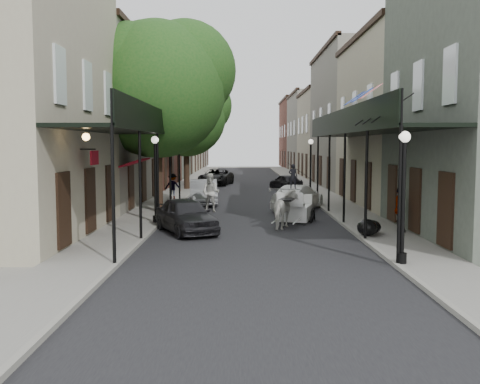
{
  "coord_description": "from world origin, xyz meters",
  "views": [
    {
      "loc": [
        -0.42,
        -16.83,
        3.44
      ],
      "look_at": [
        -0.47,
        4.15,
        1.6
      ],
      "focal_mm": 40.0,
      "sensor_mm": 36.0,
      "label": 1
    }
  ],
  "objects_px": {
    "horse": "(286,210)",
    "car_right_near": "(298,197)",
    "carriage": "(296,198)",
    "car_left_mid": "(204,192)",
    "lamppost_left": "(155,178)",
    "pedestrian_sidewalk_right": "(400,209)",
    "car_right_far": "(286,182)",
    "lamppost_right_near": "(403,195)",
    "car_left_near": "(186,215)",
    "lamppost_right_far": "(311,167)",
    "pedestrian_walking": "(211,193)",
    "car_left_far": "(216,177)",
    "pedestrian_sidewalk_left": "(173,186)",
    "tree_near": "(166,84)",
    "tree_far": "(191,114)"
  },
  "relations": [
    {
      "from": "lamppost_left",
      "to": "car_right_far",
      "type": "height_order",
      "value": "lamppost_left"
    },
    {
      "from": "car_left_near",
      "to": "car_right_far",
      "type": "xyz_separation_m",
      "value": [
        5.63,
        20.55,
        -0.08
      ]
    },
    {
      "from": "lamppost_right_far",
      "to": "carriage",
      "type": "bearing_deg",
      "value": -100.77
    },
    {
      "from": "tree_near",
      "to": "car_right_near",
      "type": "bearing_deg",
      "value": 11.84
    },
    {
      "from": "tree_near",
      "to": "pedestrian_walking",
      "type": "xyz_separation_m",
      "value": [
        2.2,
        0.48,
        -5.49
      ]
    },
    {
      "from": "pedestrian_walking",
      "to": "car_left_mid",
      "type": "height_order",
      "value": "pedestrian_walking"
    },
    {
      "from": "lamppost_right_far",
      "to": "carriage",
      "type": "height_order",
      "value": "lamppost_right_far"
    },
    {
      "from": "tree_far",
      "to": "lamppost_left",
      "type": "relative_size",
      "value": 2.32
    },
    {
      "from": "tree_far",
      "to": "lamppost_right_far",
      "type": "xyz_separation_m",
      "value": [
        8.35,
        -6.18,
        -3.79
      ]
    },
    {
      "from": "car_left_near",
      "to": "car_left_mid",
      "type": "height_order",
      "value": "car_left_mid"
    },
    {
      "from": "lamppost_left",
      "to": "pedestrian_walking",
      "type": "height_order",
      "value": "lamppost_left"
    },
    {
      "from": "carriage",
      "to": "pedestrian_sidewalk_left",
      "type": "xyz_separation_m",
      "value": [
        -6.79,
        8.9,
        -0.13
      ]
    },
    {
      "from": "tree_near",
      "to": "car_left_far",
      "type": "distance_m",
      "value": 19.96
    },
    {
      "from": "lamppost_right_near",
      "to": "pedestrian_sidewalk_left",
      "type": "relative_size",
      "value": 2.38
    },
    {
      "from": "car_right_far",
      "to": "lamppost_right_far",
      "type": "bearing_deg",
      "value": 77.37
    },
    {
      "from": "tree_far",
      "to": "car_right_far",
      "type": "height_order",
      "value": "tree_far"
    },
    {
      "from": "lamppost_right_far",
      "to": "car_left_far",
      "type": "relative_size",
      "value": 0.73
    },
    {
      "from": "tree_near",
      "to": "lamppost_left",
      "type": "bearing_deg",
      "value": -88.66
    },
    {
      "from": "tree_far",
      "to": "tree_near",
      "type": "bearing_deg",
      "value": -89.81
    },
    {
      "from": "lamppost_right_near",
      "to": "lamppost_right_far",
      "type": "relative_size",
      "value": 1.0
    },
    {
      "from": "lamppost_left",
      "to": "car_left_mid",
      "type": "relative_size",
      "value": 0.85
    },
    {
      "from": "car_left_far",
      "to": "car_right_near",
      "type": "relative_size",
      "value": 1.09
    },
    {
      "from": "car_right_near",
      "to": "pedestrian_sidewalk_left",
      "type": "bearing_deg",
      "value": -10.33
    },
    {
      "from": "carriage",
      "to": "car_left_mid",
      "type": "bearing_deg",
      "value": 141.08
    },
    {
      "from": "lamppost_right_near",
      "to": "horse",
      "type": "relative_size",
      "value": 1.98
    },
    {
      "from": "lamppost_right_far",
      "to": "horse",
      "type": "xyz_separation_m",
      "value": [
        -2.67,
        -12.93,
        -1.26
      ]
    },
    {
      "from": "car_left_near",
      "to": "car_right_far",
      "type": "distance_m",
      "value": 21.31
    },
    {
      "from": "lamppost_right_near",
      "to": "car_right_near",
      "type": "relative_size",
      "value": 0.79
    },
    {
      "from": "tree_near",
      "to": "car_left_far",
      "type": "xyz_separation_m",
      "value": [
        1.6,
        19.04,
        -5.78
      ]
    },
    {
      "from": "lamppost_right_near",
      "to": "pedestrian_sidewalk_left",
      "type": "xyz_separation_m",
      "value": [
        -8.8,
        18.34,
        -1.15
      ]
    },
    {
      "from": "tree_near",
      "to": "pedestrian_sidewalk_left",
      "type": "relative_size",
      "value": 6.17
    },
    {
      "from": "car_left_far",
      "to": "car_right_near",
      "type": "bearing_deg",
      "value": -63.94
    },
    {
      "from": "pedestrian_sidewalk_right",
      "to": "car_right_far",
      "type": "xyz_separation_m",
      "value": [
        -2.65,
        21.0,
        -0.38
      ]
    },
    {
      "from": "carriage",
      "to": "lamppost_left",
      "type": "bearing_deg",
      "value": -151.38
    },
    {
      "from": "pedestrian_sidewalk_right",
      "to": "car_right_near",
      "type": "xyz_separation_m",
      "value": [
        -3.09,
        8.05,
        -0.31
      ]
    },
    {
      "from": "lamppost_right_near",
      "to": "pedestrian_sidewalk_right",
      "type": "distance_m",
      "value": 5.87
    },
    {
      "from": "carriage",
      "to": "car_left_mid",
      "type": "xyz_separation_m",
      "value": [
        -4.69,
        6.56,
        -0.31
      ]
    },
    {
      "from": "pedestrian_sidewalk_right",
      "to": "car_right_near",
      "type": "height_order",
      "value": "pedestrian_sidewalk_right"
    },
    {
      "from": "car_left_mid",
      "to": "horse",
      "type": "bearing_deg",
      "value": -70.08
    },
    {
      "from": "pedestrian_sidewalk_left",
      "to": "car_left_near",
      "type": "relative_size",
      "value": 0.38
    },
    {
      "from": "horse",
      "to": "car_right_near",
      "type": "bearing_deg",
      "value": -84.62
    },
    {
      "from": "pedestrian_walking",
      "to": "pedestrian_sidewalk_right",
      "type": "height_order",
      "value": "pedestrian_walking"
    },
    {
      "from": "lamppost_left",
      "to": "car_left_mid",
      "type": "distance_m",
      "value": 8.25
    },
    {
      "from": "tree_near",
      "to": "pedestrian_sidewalk_left",
      "type": "height_order",
      "value": "tree_near"
    },
    {
      "from": "pedestrian_sidewalk_right",
      "to": "car_left_near",
      "type": "bearing_deg",
      "value": 100.63
    },
    {
      "from": "lamppost_right_near",
      "to": "car_right_near",
      "type": "bearing_deg",
      "value": 96.29
    },
    {
      "from": "lamppost_right_far",
      "to": "horse",
      "type": "relative_size",
      "value": 1.98
    },
    {
      "from": "car_left_near",
      "to": "car_left_mid",
      "type": "distance_m",
      "value": 10.0
    },
    {
      "from": "car_right_far",
      "to": "car_left_near",
      "type": "bearing_deg",
      "value": 52.79
    },
    {
      "from": "pedestrian_sidewalk_right",
      "to": "pedestrian_sidewalk_left",
      "type": "bearing_deg",
      "value": 52.8
    }
  ]
}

